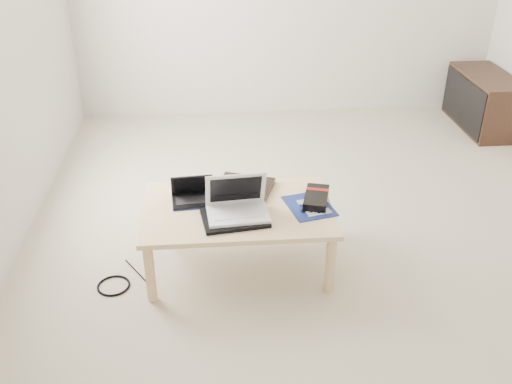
{
  "coord_description": "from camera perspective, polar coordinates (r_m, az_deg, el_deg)",
  "views": [
    {
      "loc": [
        -0.74,
        -3.39,
        2.09
      ],
      "look_at": [
        -0.51,
        -0.54,
        0.5
      ],
      "focal_mm": 40.0,
      "sensor_mm": 36.0,
      "label": 1
    }
  ],
  "objects": [
    {
      "name": "coffee_table",
      "position": [
        3.34,
        -1.84,
        -2.28
      ],
      "size": [
        1.1,
        0.7,
        0.4
      ],
      "color": "#D7B282",
      "rests_on": "ground"
    },
    {
      "name": "remote",
      "position": [
        3.41,
        -0.6,
        -0.42
      ],
      "size": [
        0.12,
        0.24,
        0.02
      ],
      "color": "#BBBCC0",
      "rests_on": "coffee_table"
    },
    {
      "name": "neoprene_sleeve",
      "position": [
        3.2,
        -2.13,
        -2.61
      ],
      "size": [
        0.39,
        0.31,
        0.02
      ],
      "primitive_type": "cube",
      "rotation": [
        0.0,
        0.0,
        0.14
      ],
      "color": "black",
      "rests_on": "coffee_table"
    },
    {
      "name": "floor_cable_coil",
      "position": [
        3.45,
        -14.05,
        -9.07
      ],
      "size": [
        0.22,
        0.22,
        0.01
      ],
      "primitive_type": "torus",
      "rotation": [
        0.0,
        0.0,
        0.14
      ],
      "color": "black",
      "rests_on": "ground"
    },
    {
      "name": "cable_coil",
      "position": [
        3.32,
        -4.6,
        -1.48
      ],
      "size": [
        0.14,
        0.14,
        0.01
      ],
      "primitive_type": "torus",
      "rotation": [
        0.0,
        0.0,
        -0.25
      ],
      "color": "black",
      "rests_on": "coffee_table"
    },
    {
      "name": "ground",
      "position": [
        4.05,
        6.58,
        -2.13
      ],
      "size": [
        4.0,
        4.0,
        0.0
      ],
      "primitive_type": "plane",
      "color": "#B4A992",
      "rests_on": "ground"
    },
    {
      "name": "book",
      "position": [
        3.49,
        -1.17,
        0.5
      ],
      "size": [
        0.4,
        0.37,
        0.03
      ],
      "color": "black",
      "rests_on": "coffee_table"
    },
    {
      "name": "tablet",
      "position": [
        3.27,
        -2.05,
        -1.83
      ],
      "size": [
        0.28,
        0.22,
        0.01
      ],
      "color": "black",
      "rests_on": "coffee_table"
    },
    {
      "name": "media_cabinet",
      "position": [
        5.75,
        21.79,
        8.42
      ],
      "size": [
        0.41,
        0.9,
        0.5
      ],
      "color": "#3C2718",
      "rests_on": "ground"
    },
    {
      "name": "gpu_box",
      "position": [
        3.37,
        6.05,
        -0.63
      ],
      "size": [
        0.2,
        0.29,
        0.06
      ],
      "color": "black",
      "rests_on": "coffee_table"
    },
    {
      "name": "netbook",
      "position": [
        3.38,
        -6.36,
        -0.37
      ],
      "size": [
        0.26,
        0.2,
        0.17
      ],
      "color": "black",
      "rests_on": "coffee_table"
    },
    {
      "name": "white_laptop",
      "position": [
        3.2,
        -1.9,
        -1.32
      ],
      "size": [
        0.36,
        0.27,
        0.24
      ],
      "color": "silver",
      "rests_on": "neoprene_sleeve"
    },
    {
      "name": "motherboard",
      "position": [
        3.33,
        5.38,
        -1.39
      ],
      "size": [
        0.31,
        0.35,
        0.01
      ],
      "color": "#0C1F52",
      "rests_on": "coffee_table"
    },
    {
      "name": "floor_cable_trail",
      "position": [
        3.5,
        -11.5,
        -8.17
      ],
      "size": [
        0.22,
        0.33,
        0.01
      ],
      "primitive_type": "cylinder",
      "rotation": [
        1.57,
        0.0,
        0.57
      ],
      "color": "black",
      "rests_on": "ground"
    }
  ]
}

